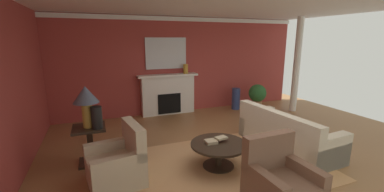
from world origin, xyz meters
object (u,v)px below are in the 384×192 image
object	(u,v)px
table_lamp	(86,99)
mantel_mirror	(166,53)
sofa	(286,135)
side_table	(90,142)
armchair_facing_fireplace	(280,185)
potted_plant	(257,95)
coffee_table	(219,149)
vase_on_side_table	(97,117)
armchair_near_window	(118,165)
vase_mantel_right	(186,69)
fireplace	(168,95)
vase_tall_corner	(236,99)

from	to	relation	value
table_lamp	mantel_mirror	bearing A→B (deg)	49.78
sofa	side_table	size ratio (longest dim) A/B	3.09
armchair_facing_fireplace	potted_plant	distance (m)	4.85
coffee_table	mantel_mirror	bearing A→B (deg)	88.85
sofa	vase_on_side_table	xyz separation A→B (m)	(-3.61, 0.71, 0.60)
sofa	armchair_near_window	bearing A→B (deg)	-179.53
side_table	armchair_facing_fireplace	bearing A→B (deg)	-43.10
mantel_mirror	coffee_table	distance (m)	3.88
armchair_facing_fireplace	side_table	xyz separation A→B (m)	(-2.40, 2.25, 0.09)
table_lamp	vase_on_side_table	xyz separation A→B (m)	(0.15, -0.12, -0.33)
side_table	coffee_table	bearing A→B (deg)	-25.03
vase_mantel_right	sofa	bearing A→B (deg)	-72.57
armchair_near_window	coffee_table	size ratio (longest dim) A/B	0.95
fireplace	vase_on_side_table	size ratio (longest dim) A/B	4.56
mantel_mirror	armchair_facing_fireplace	world-z (taller)	mantel_mirror
fireplace	vase_tall_corner	xyz separation A→B (m)	(2.19, -0.30, -0.23)
vase_on_side_table	vase_tall_corner	distance (m)	4.85
coffee_table	vase_tall_corner	distance (m)	3.89
fireplace	coffee_table	distance (m)	3.47
armchair_near_window	table_lamp	size ratio (longest dim) A/B	1.27
mantel_mirror	sofa	distance (m)	4.06
potted_plant	fireplace	bearing A→B (deg)	167.58
fireplace	vase_on_side_table	distance (m)	3.31
mantel_mirror	vase_tall_corner	world-z (taller)	mantel_mirror
mantel_mirror	vase_tall_corner	xyz separation A→B (m)	(2.19, -0.42, -1.48)
vase_on_side_table	vase_mantel_right	distance (m)	3.66
sofa	coffee_table	bearing A→B (deg)	-174.41
armchair_facing_fireplace	side_table	distance (m)	3.29
coffee_table	potted_plant	world-z (taller)	potted_plant
armchair_facing_fireplace	coffee_table	bearing A→B (deg)	102.67
side_table	potted_plant	distance (m)	5.32
vase_on_side_table	vase_tall_corner	xyz separation A→B (m)	(4.24, 2.29, -0.55)
sofa	table_lamp	size ratio (longest dim) A/B	2.89
mantel_mirror	potted_plant	bearing A→B (deg)	-14.75
fireplace	vase_on_side_table	bearing A→B (deg)	-128.24
table_lamp	vase_mantel_right	bearing A→B (deg)	41.45
armchair_facing_fireplace	coffee_table	world-z (taller)	armchair_facing_fireplace
table_lamp	vase_on_side_table	world-z (taller)	table_lamp
table_lamp	vase_tall_corner	xyz separation A→B (m)	(4.39, 2.17, -0.88)
potted_plant	armchair_near_window	bearing A→B (deg)	-149.39
armchair_facing_fireplace	vase_mantel_right	bearing A→B (deg)	85.85
vase_tall_corner	fireplace	bearing A→B (deg)	172.23
table_lamp	armchair_facing_fireplace	bearing A→B (deg)	-43.10
sofa	armchair_near_window	distance (m)	3.36
armchair_near_window	vase_tall_corner	xyz separation A→B (m)	(3.98, 3.03, 0.04)
fireplace	armchair_near_window	size ratio (longest dim) A/B	1.89
vase_on_side_table	potted_plant	distance (m)	5.24
table_lamp	vase_on_side_table	bearing A→B (deg)	-38.66
mantel_mirror	armchair_facing_fireplace	distance (m)	5.08
armchair_near_window	table_lamp	bearing A→B (deg)	115.15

